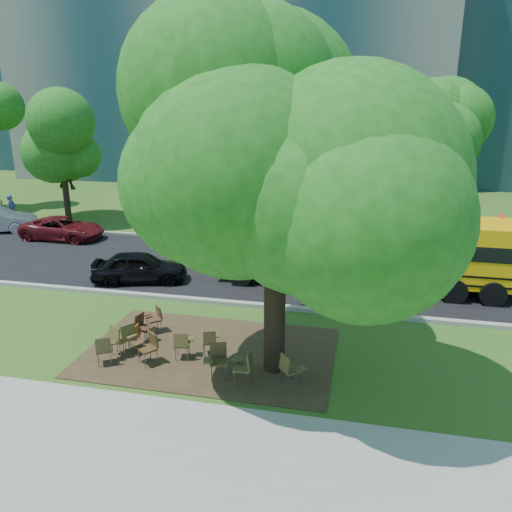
% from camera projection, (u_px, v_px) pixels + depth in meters
% --- Properties ---
extents(ground, '(160.00, 160.00, 0.00)m').
position_uv_depth(ground, '(183.00, 341.00, 14.96)').
color(ground, '#29581B').
rests_on(ground, ground).
extents(sidewalk, '(60.00, 4.00, 0.04)m').
position_uv_depth(sidewalk, '(98.00, 448.00, 10.29)').
color(sidewalk, gray).
rests_on(sidewalk, ground).
extents(dirt_patch, '(7.00, 4.50, 0.03)m').
position_uv_depth(dirt_patch, '(210.00, 351.00, 14.28)').
color(dirt_patch, '#382819').
rests_on(dirt_patch, ground).
extents(asphalt_road, '(80.00, 8.00, 0.04)m').
position_uv_depth(asphalt_road, '(241.00, 268.00, 21.48)').
color(asphalt_road, black).
rests_on(asphalt_road, ground).
extents(kerb_near, '(80.00, 0.25, 0.14)m').
position_uv_depth(kerb_near, '(213.00, 301.00, 17.74)').
color(kerb_near, gray).
rests_on(kerb_near, ground).
extents(kerb_far, '(80.00, 0.25, 0.14)m').
position_uv_depth(kerb_far, '(260.00, 242.00, 25.29)').
color(kerb_far, gray).
rests_on(kerb_far, ground).
extents(building_main, '(38.00, 16.00, 22.00)m').
position_uv_depth(building_main, '(233.00, 56.00, 46.95)').
color(building_main, slate).
rests_on(building_main, ground).
extents(bg_tree_0, '(5.20, 5.20, 7.18)m').
position_uv_depth(bg_tree_0, '(60.00, 144.00, 28.22)').
color(bg_tree_0, black).
rests_on(bg_tree_0, ground).
extents(bg_tree_2, '(4.80, 4.80, 6.62)m').
position_uv_depth(bg_tree_2, '(196.00, 149.00, 29.67)').
color(bg_tree_2, black).
rests_on(bg_tree_2, ground).
extents(bg_tree_3, '(5.60, 5.60, 7.84)m').
position_uv_depth(bg_tree_3, '(429.00, 140.00, 24.88)').
color(bg_tree_3, black).
rests_on(bg_tree_3, ground).
extents(main_tree, '(7.20, 7.20, 9.18)m').
position_uv_depth(main_tree, '(276.00, 159.00, 11.73)').
color(main_tree, black).
rests_on(main_tree, ground).
extents(school_bus, '(11.17, 2.59, 2.72)m').
position_uv_depth(school_bus, '(377.00, 248.00, 18.91)').
color(school_bus, '#E8A607').
rests_on(school_bus, ground).
extents(chair_0, '(0.58, 0.71, 0.86)m').
position_uv_depth(chair_0, '(104.00, 348.00, 13.42)').
color(chair_0, '#41371C').
rests_on(chair_0, ground).
extents(chair_1, '(0.77, 0.61, 0.94)m').
position_uv_depth(chair_1, '(120.00, 337.00, 13.90)').
color(chair_1, brown).
rests_on(chair_1, ground).
extents(chair_2, '(0.63, 0.80, 0.94)m').
position_uv_depth(chair_2, '(127.00, 335.00, 14.04)').
color(chair_2, '#4D4721').
rests_on(chair_2, ground).
extents(chair_3, '(0.78, 0.62, 0.91)m').
position_uv_depth(chair_3, '(148.00, 345.00, 13.49)').
color(chair_3, '#473119').
rests_on(chair_3, ground).
extents(chair_4, '(0.57, 0.59, 0.84)m').
position_uv_depth(chair_4, '(183.00, 343.00, 13.72)').
color(chair_4, '#49401F').
rests_on(chair_4, ground).
extents(chair_5, '(0.64, 0.71, 0.94)m').
position_uv_depth(chair_5, '(217.00, 357.00, 12.80)').
color(chair_5, '#42381C').
rests_on(chair_5, ground).
extents(chair_6, '(0.55, 0.60, 0.92)m').
position_uv_depth(chair_6, '(245.00, 364.00, 12.49)').
color(chair_6, '#433F1D').
rests_on(chair_6, ground).
extents(chair_7, '(0.75, 0.60, 0.88)m').
position_uv_depth(chair_7, '(289.00, 368.00, 12.38)').
color(chair_7, brown).
rests_on(chair_7, ground).
extents(chair_8, '(0.48, 0.51, 0.77)m').
position_uv_depth(chair_8, '(134.00, 334.00, 14.30)').
color(chair_8, '#B34313').
rests_on(chair_8, ground).
extents(chair_9, '(0.74, 0.58, 0.86)m').
position_uv_depth(chair_9, '(155.00, 316.00, 15.38)').
color(chair_9, '#4D2D1B').
rests_on(chair_9, ground).
extents(chair_10, '(0.53, 0.67, 0.91)m').
position_uv_depth(chair_10, '(143.00, 325.00, 14.68)').
color(chair_10, '#402617').
rests_on(chair_10, ground).
extents(chair_11, '(0.53, 0.62, 0.78)m').
position_uv_depth(chair_11, '(210.00, 340.00, 13.97)').
color(chair_11, '#4B4120').
rests_on(chair_11, ground).
extents(black_car, '(3.94, 2.43, 1.25)m').
position_uv_depth(black_car, '(140.00, 267.00, 19.65)').
color(black_car, black).
rests_on(black_car, ground).
extents(bg_car_red, '(4.31, 2.02, 1.19)m').
position_uv_depth(bg_car_red, '(63.00, 228.00, 25.82)').
color(bg_car_red, '#500D12').
rests_on(bg_car_red, ground).
extents(pedestrian_a, '(0.43, 0.65, 1.78)m').
position_uv_depth(pedestrian_a, '(12.00, 210.00, 28.84)').
color(pedestrian_a, navy).
rests_on(pedestrian_a, ground).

